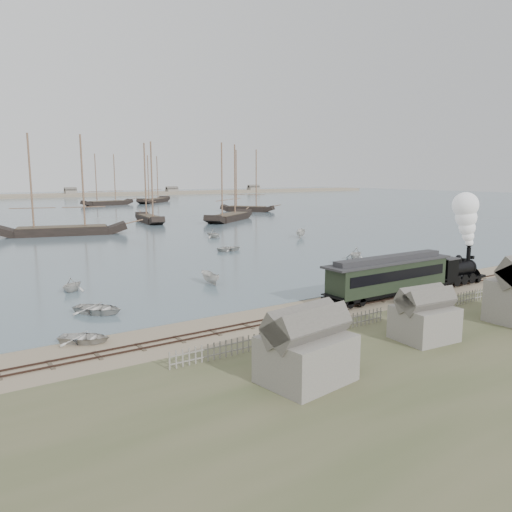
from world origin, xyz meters
TOP-DOWN VIEW (x-y plane):
  - ground at (0.00, 0.00)m, footprint 600.00×600.00m
  - harbor_water at (0.00, 170.00)m, footprint 600.00×336.00m
  - rail_track at (0.00, -2.00)m, footprint 120.00×1.80m
  - picket_fence_west at (-6.50, -7.00)m, footprint 19.00×0.10m
  - picket_fence_east at (12.50, -7.50)m, footprint 15.00×0.10m
  - shed_left at (-10.00, -13.00)m, footprint 5.00×4.00m
  - shed_mid at (2.00, -12.00)m, footprint 4.00×3.50m
  - locomotive at (21.58, -2.00)m, footprint 7.84×2.93m
  - passenger_coach at (9.38, -2.00)m, footprint 15.19×2.93m
  - beached_dinghy at (-19.00, 1.19)m, footprint 4.35×4.54m
  - rowboat_0 at (-15.98, 8.12)m, footprint 5.42×5.29m
  - rowboat_1 at (-15.77, 17.99)m, footprint 3.76×3.82m
  - rowboat_2 at (-2.09, 13.38)m, footprint 3.44×1.39m
  - rowboat_3 at (12.00, 32.80)m, footprint 3.01×4.16m
  - rowboat_4 at (23.14, 16.22)m, footprint 3.53×3.80m
  - rowboat_5 at (31.84, 39.61)m, footprint 3.97×4.04m
  - rowboat_7 at (17.64, 48.36)m, footprint 3.97×3.67m
  - schooner_2 at (-5.07, 69.35)m, footprint 25.35×11.64m
  - schooner_3 at (19.46, 84.98)m, footprint 6.23×17.62m
  - schooner_4 at (38.92, 78.16)m, footprint 21.54×18.12m
  - schooner_5 at (60.11, 102.53)m, footprint 14.23×16.41m
  - schooner_8 at (32.52, 161.12)m, footprint 21.10×8.57m
  - schooner_9 at (54.98, 168.61)m, footprint 21.81×21.44m

SIDE VIEW (x-z plane):
  - ground at x=0.00m, z-range 0.00..0.00m
  - picket_fence_west at x=-6.50m, z-range -0.60..0.60m
  - picket_fence_east at x=12.50m, z-range -0.60..0.60m
  - shed_left at x=-10.00m, z-range -2.05..2.05m
  - shed_mid at x=2.00m, z-range -1.80..1.80m
  - harbor_water at x=0.00m, z-range 0.00..0.06m
  - rail_track at x=0.00m, z-range -0.04..0.12m
  - beached_dinghy at x=-19.00m, z-range 0.00..0.77m
  - rowboat_3 at x=12.00m, z-range 0.06..0.91m
  - rowboat_0 at x=-15.98m, z-range 0.06..0.98m
  - rowboat_2 at x=-2.09m, z-range 0.06..1.37m
  - rowboat_1 at x=-15.77m, z-range 0.06..1.58m
  - rowboat_5 at x=31.84m, z-range 0.06..1.65m
  - rowboat_4 at x=23.14m, z-range 0.06..1.70m
  - rowboat_7 at x=17.64m, z-range 0.06..1.79m
  - passenger_coach at x=9.38m, z-range 0.47..4.16m
  - locomotive at x=21.58m, z-range -0.38..9.39m
  - schooner_2 at x=-5.07m, z-range 0.06..20.06m
  - schooner_3 at x=19.46m, z-range 0.06..20.06m
  - schooner_4 at x=38.92m, z-range 0.06..20.06m
  - schooner_5 at x=60.11m, z-range 0.06..20.06m
  - schooner_8 at x=32.52m, z-range 0.06..20.06m
  - schooner_9 at x=54.98m, z-range 0.06..20.06m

